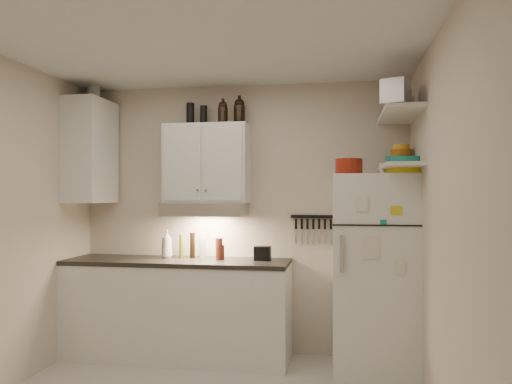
# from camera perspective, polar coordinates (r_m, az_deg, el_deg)

# --- Properties ---
(ceiling) EXTENTS (3.20, 3.00, 0.02)m
(ceiling) POSITION_cam_1_polar(r_m,az_deg,el_deg) (3.60, -6.65, 17.24)
(ceiling) COLOR silver
(ceiling) RESTS_ON ground
(back_wall) EXTENTS (3.20, 0.02, 2.60)m
(back_wall) POSITION_cam_1_polar(r_m,az_deg,el_deg) (4.90, -1.68, -2.99)
(back_wall) COLOR beige
(back_wall) RESTS_ON ground
(right_wall) EXTENTS (0.02, 3.00, 2.60)m
(right_wall) POSITION_cam_1_polar(r_m,az_deg,el_deg) (3.36, 20.77, -4.09)
(right_wall) COLOR beige
(right_wall) RESTS_ON ground
(base_cabinet) EXTENTS (2.10, 0.60, 0.88)m
(base_cabinet) POSITION_cam_1_polar(r_m,az_deg,el_deg) (4.86, -8.97, -13.25)
(base_cabinet) COLOR white
(base_cabinet) RESTS_ON floor
(countertop) EXTENTS (2.10, 0.62, 0.04)m
(countertop) POSITION_cam_1_polar(r_m,az_deg,el_deg) (4.78, -8.96, -7.86)
(countertop) COLOR black
(countertop) RESTS_ON base_cabinet
(upper_cabinet) EXTENTS (0.80, 0.33, 0.75)m
(upper_cabinet) POSITION_cam_1_polar(r_m,az_deg,el_deg) (4.81, -5.60, 3.22)
(upper_cabinet) COLOR white
(upper_cabinet) RESTS_ON back_wall
(side_cabinet) EXTENTS (0.33, 0.55, 1.00)m
(side_cabinet) POSITION_cam_1_polar(r_m,az_deg,el_deg) (5.11, -18.41, 4.43)
(side_cabinet) COLOR white
(side_cabinet) RESTS_ON left_wall
(range_hood) EXTENTS (0.76, 0.46, 0.12)m
(range_hood) POSITION_cam_1_polar(r_m,az_deg,el_deg) (4.74, -5.82, -1.99)
(range_hood) COLOR silver
(range_hood) RESTS_ON back_wall
(fridge) EXTENTS (0.70, 0.68, 1.70)m
(fridge) POSITION_cam_1_polar(r_m,az_deg,el_deg) (4.51, 13.37, -8.94)
(fridge) COLOR white
(fridge) RESTS_ON floor
(shelf_hi) EXTENTS (0.30, 0.95, 0.03)m
(shelf_hi) POSITION_cam_1_polar(r_m,az_deg,el_deg) (4.40, 16.07, 8.51)
(shelf_hi) COLOR white
(shelf_hi) RESTS_ON right_wall
(shelf_lo) EXTENTS (0.30, 0.95, 0.03)m
(shelf_lo) POSITION_cam_1_polar(r_m,az_deg,el_deg) (4.35, 16.09, 2.78)
(shelf_lo) COLOR white
(shelf_lo) RESTS_ON right_wall
(knife_strip) EXTENTS (0.42, 0.02, 0.03)m
(knife_strip) POSITION_cam_1_polar(r_m,az_deg,el_deg) (4.79, 6.51, -2.81)
(knife_strip) COLOR black
(knife_strip) RESTS_ON back_wall
(dutch_oven) EXTENTS (0.29, 0.29, 0.13)m
(dutch_oven) POSITION_cam_1_polar(r_m,az_deg,el_deg) (4.35, 10.57, 2.86)
(dutch_oven) COLOR maroon
(dutch_oven) RESTS_ON fridge
(book_stack) EXTENTS (0.27, 0.31, 0.09)m
(book_stack) POSITION_cam_1_polar(r_m,az_deg,el_deg) (4.29, 16.35, 2.64)
(book_stack) COLOR yellow
(book_stack) RESTS_ON fridge
(spice_jar) EXTENTS (0.08, 0.08, 0.10)m
(spice_jar) POSITION_cam_1_polar(r_m,az_deg,el_deg) (4.39, 14.27, 2.60)
(spice_jar) COLOR silver
(spice_jar) RESTS_ON fridge
(stock_pot) EXTENTS (0.31, 0.31, 0.18)m
(stock_pot) POSITION_cam_1_polar(r_m,az_deg,el_deg) (4.73, 16.56, 9.15)
(stock_pot) COLOR silver
(stock_pot) RESTS_ON shelf_hi
(tin_a) EXTENTS (0.21, 0.20, 0.18)m
(tin_a) POSITION_cam_1_polar(r_m,az_deg,el_deg) (4.30, 15.83, 10.16)
(tin_a) COLOR #AAAAAD
(tin_a) RESTS_ON shelf_hi
(tin_b) EXTENTS (0.24, 0.24, 0.19)m
(tin_b) POSITION_cam_1_polar(r_m,az_deg,el_deg) (4.02, 15.65, 10.93)
(tin_b) COLOR #AAAAAD
(tin_b) RESTS_ON shelf_hi
(bowl_teal) EXTENTS (0.23, 0.23, 0.09)m
(bowl_teal) POSITION_cam_1_polar(r_m,az_deg,el_deg) (4.60, 15.99, 3.36)
(bowl_teal) COLOR teal
(bowl_teal) RESTS_ON shelf_lo
(bowl_orange) EXTENTS (0.19, 0.19, 0.06)m
(bowl_orange) POSITION_cam_1_polar(r_m,az_deg,el_deg) (4.59, 16.27, 4.31)
(bowl_orange) COLOR #B95B11
(bowl_orange) RESTS_ON bowl_teal
(bowl_yellow) EXTENTS (0.15, 0.15, 0.05)m
(bowl_yellow) POSITION_cam_1_polar(r_m,az_deg,el_deg) (4.59, 16.27, 4.95)
(bowl_yellow) COLOR gold
(bowl_yellow) RESTS_ON bowl_orange
(plates) EXTENTS (0.28, 0.28, 0.07)m
(plates) POSITION_cam_1_polar(r_m,az_deg,el_deg) (4.37, 16.97, 3.41)
(plates) COLOR teal
(plates) RESTS_ON shelf_lo
(growler_a) EXTENTS (0.10, 0.10, 0.22)m
(growler_a) POSITION_cam_1_polar(r_m,az_deg,el_deg) (4.79, -3.82, 9.08)
(growler_a) COLOR black
(growler_a) RESTS_ON upper_cabinet
(growler_b) EXTENTS (0.11, 0.11, 0.26)m
(growler_b) POSITION_cam_1_polar(r_m,az_deg,el_deg) (4.84, -1.91, 9.21)
(growler_b) COLOR black
(growler_b) RESTS_ON upper_cabinet
(thermos_a) EXTENTS (0.08, 0.08, 0.20)m
(thermos_a) POSITION_cam_1_polar(r_m,az_deg,el_deg) (4.94, -6.00, 8.65)
(thermos_a) COLOR black
(thermos_a) RESTS_ON upper_cabinet
(thermos_b) EXTENTS (0.10, 0.10, 0.22)m
(thermos_b) POSITION_cam_1_polar(r_m,az_deg,el_deg) (4.95, -7.52, 8.78)
(thermos_b) COLOR black
(thermos_b) RESTS_ON upper_cabinet
(side_jar) EXTENTS (0.15, 0.15, 0.17)m
(side_jar) POSITION_cam_1_polar(r_m,az_deg,el_deg) (5.29, -18.06, 10.64)
(side_jar) COLOR silver
(side_jar) RESTS_ON side_cabinet
(soap_bottle) EXTENTS (0.14, 0.14, 0.30)m
(soap_bottle) POSITION_cam_1_polar(r_m,az_deg,el_deg) (4.89, -10.17, -5.67)
(soap_bottle) COLOR white
(soap_bottle) RESTS_ON countertop
(pepper_mill) EXTENTS (0.08, 0.08, 0.20)m
(pepper_mill) POSITION_cam_1_polar(r_m,az_deg,el_deg) (4.68, -4.25, -6.51)
(pepper_mill) COLOR maroon
(pepper_mill) RESTS_ON countertop
(oil_bottle) EXTENTS (0.05, 0.05, 0.22)m
(oil_bottle) POSITION_cam_1_polar(r_m,az_deg,el_deg) (4.89, -8.54, -6.15)
(oil_bottle) COLOR #646719
(oil_bottle) RESTS_ON countertop
(vinegar_bottle) EXTENTS (0.07, 0.07, 0.24)m
(vinegar_bottle) POSITION_cam_1_polar(r_m,az_deg,el_deg) (4.87, -7.27, -6.06)
(vinegar_bottle) COLOR black
(vinegar_bottle) RESTS_ON countertop
(clear_bottle) EXTENTS (0.09, 0.09, 0.20)m
(clear_bottle) POSITION_cam_1_polar(r_m,az_deg,el_deg) (4.83, -6.14, -6.37)
(clear_bottle) COLOR silver
(clear_bottle) RESTS_ON countertop
(red_jar) EXTENTS (0.08, 0.08, 0.14)m
(red_jar) POSITION_cam_1_polar(r_m,az_deg,el_deg) (4.72, -4.05, -6.87)
(red_jar) COLOR maroon
(red_jar) RESTS_ON countertop
(caddy) EXTENTS (0.15, 0.11, 0.13)m
(caddy) POSITION_cam_1_polar(r_m,az_deg,el_deg) (4.65, 0.76, -7.02)
(caddy) COLOR black
(caddy) RESTS_ON countertop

